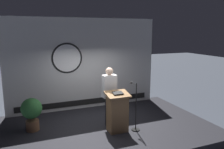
% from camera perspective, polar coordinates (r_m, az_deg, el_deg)
% --- Properties ---
extents(ground_plane, '(40.00, 40.00, 0.00)m').
position_cam_1_polar(ground_plane, '(6.94, -2.38, -15.30)').
color(ground_plane, '#383D47').
extents(stage_platform, '(6.40, 4.00, 0.30)m').
position_cam_1_polar(stage_platform, '(6.88, -2.39, -14.18)').
color(stage_platform, black).
rests_on(stage_platform, ground).
extents(banner_display, '(5.42, 0.12, 3.23)m').
position_cam_1_polar(banner_display, '(8.07, -6.97, 2.57)').
color(banner_display, silver).
rests_on(banner_display, stage_platform).
extents(podium, '(0.64, 0.50, 1.14)m').
position_cam_1_polar(podium, '(6.33, 1.37, -9.49)').
color(podium, olive).
rests_on(podium, stage_platform).
extents(speaker_person, '(0.40, 0.26, 1.75)m').
position_cam_1_polar(speaker_person, '(6.63, -0.66, -5.50)').
color(speaker_person, black).
rests_on(speaker_person, stage_platform).
extents(microphone_stand, '(0.24, 0.46, 1.37)m').
position_cam_1_polar(microphone_stand, '(6.48, 5.90, -9.94)').
color(microphone_stand, black).
rests_on(microphone_stand, stage_platform).
extents(potted_plant, '(0.58, 0.58, 0.94)m').
position_cam_1_polar(potted_plant, '(6.75, -19.72, -8.77)').
color(potted_plant, brown).
rests_on(potted_plant, stage_platform).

